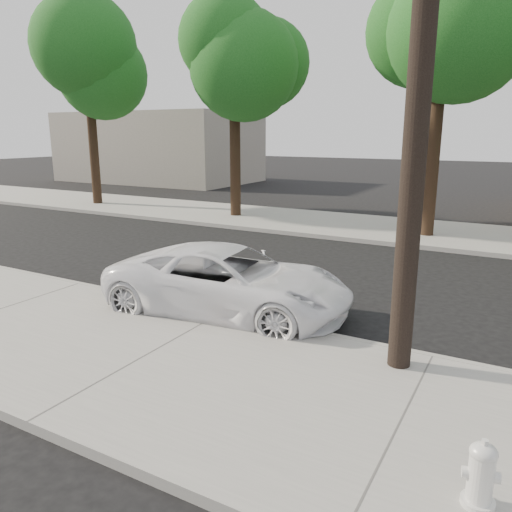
{
  "coord_description": "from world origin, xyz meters",
  "views": [
    {
      "loc": [
        5.11,
        -9.88,
        3.6
      ],
      "look_at": [
        0.01,
        -0.76,
        1.0
      ],
      "focal_mm": 35.0,
      "sensor_mm": 36.0,
      "label": 1
    }
  ],
  "objects_px": {
    "police_cruiser": "(229,281)",
    "fire_hydrant": "(481,476)",
    "utility_pole": "(422,46)",
    "traffic_cone": "(227,306)"
  },
  "relations": [
    {
      "from": "fire_hydrant",
      "to": "traffic_cone",
      "type": "relative_size",
      "value": 1.01
    },
    {
      "from": "traffic_cone",
      "to": "utility_pole",
      "type": "bearing_deg",
      "value": -3.53
    },
    {
      "from": "utility_pole",
      "to": "fire_hydrant",
      "type": "xyz_separation_m",
      "value": [
        1.38,
        -2.62,
        -4.23
      ]
    },
    {
      "from": "utility_pole",
      "to": "traffic_cone",
      "type": "xyz_separation_m",
      "value": [
        -3.24,
        0.2,
        -4.24
      ]
    },
    {
      "from": "traffic_cone",
      "to": "police_cruiser",
      "type": "bearing_deg",
      "value": 119.3
    },
    {
      "from": "police_cruiser",
      "to": "fire_hydrant",
      "type": "distance_m",
      "value": 6.16
    },
    {
      "from": "utility_pole",
      "to": "traffic_cone",
      "type": "height_order",
      "value": "utility_pole"
    },
    {
      "from": "police_cruiser",
      "to": "traffic_cone",
      "type": "xyz_separation_m",
      "value": [
        0.41,
        -0.73,
        -0.23
      ]
    },
    {
      "from": "utility_pole",
      "to": "fire_hydrant",
      "type": "height_order",
      "value": "utility_pole"
    },
    {
      "from": "utility_pole",
      "to": "police_cruiser",
      "type": "height_order",
      "value": "utility_pole"
    }
  ]
}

